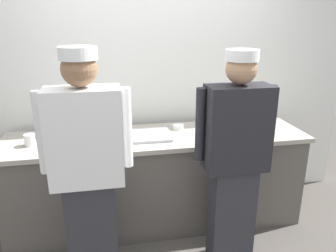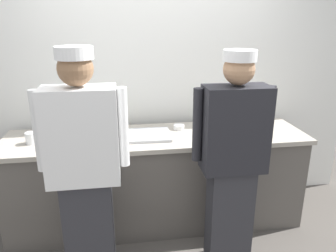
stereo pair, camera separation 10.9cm
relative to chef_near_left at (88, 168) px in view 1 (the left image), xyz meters
name	(u,v)px [view 1 (the left image)]	position (x,y,z in m)	size (l,w,h in m)	color
ground_plane	(164,244)	(0.57, 0.30, -0.93)	(9.00, 9.00, 0.00)	#514C47
wall_back	(149,62)	(0.57, 1.13, 0.55)	(4.26, 0.10, 2.96)	white
prep_counter	(157,180)	(0.57, 0.66, -0.48)	(2.71, 0.69, 0.89)	#56514C
chef_near_left	(88,168)	(0.00, 0.00, 0.00)	(0.62, 0.24, 1.73)	#2D2D33
chef_center	(235,156)	(1.08, 0.06, -0.02)	(0.61, 0.24, 1.69)	#2D2D33
plate_stack_front	(236,123)	(1.36, 0.76, 0.00)	(0.23, 0.23, 0.07)	white
plate_stack_rear	(217,133)	(1.11, 0.55, -0.01)	(0.22, 0.22, 0.05)	white
mixing_bowl_steel	(78,133)	(-0.11, 0.69, 0.02)	(0.38, 0.38, 0.12)	#B7BABF
sheet_tray	(145,135)	(0.46, 0.64, -0.03)	(0.46, 0.35, 0.02)	#B7BABF
squeeze_bottle_primary	(67,140)	(-0.17, 0.45, 0.05)	(0.06, 0.06, 0.18)	#56A333
squeeze_bottle_secondary	(267,125)	(1.55, 0.50, 0.05)	(0.06, 0.06, 0.18)	#E5E066
squeeze_bottle_spare	(105,127)	(0.13, 0.72, 0.05)	(0.05, 0.05, 0.18)	#E5E066
ramekin_yellow_sauce	(178,127)	(0.80, 0.79, -0.01)	(0.10, 0.10, 0.05)	white
ramekin_green_sauce	(107,142)	(0.13, 0.53, -0.02)	(0.09, 0.09, 0.04)	white
deli_cup	(30,140)	(-0.49, 0.61, 0.01)	(0.09, 0.09, 0.10)	white
chefs_knife	(43,138)	(-0.41, 0.75, -0.03)	(0.28, 0.03, 0.02)	#B7BABF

